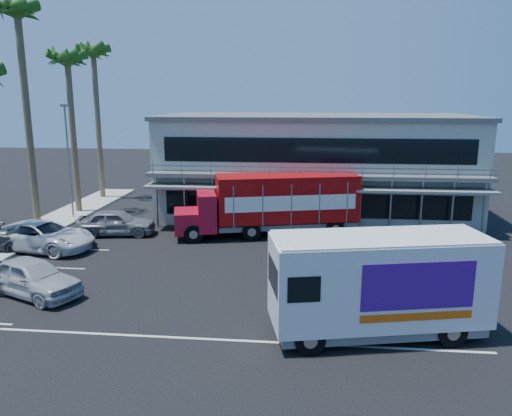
# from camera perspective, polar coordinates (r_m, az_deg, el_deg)

# --- Properties ---
(ground) EXTENTS (120.00, 120.00, 0.00)m
(ground) POSITION_cam_1_polar(r_m,az_deg,el_deg) (23.99, -0.28, -8.32)
(ground) COLOR black
(ground) RESTS_ON ground
(building) EXTENTS (22.40, 12.00, 7.30)m
(building) POSITION_cam_1_polar(r_m,az_deg,el_deg) (37.56, 6.73, 4.97)
(building) COLOR #969C8F
(building) RESTS_ON ground
(curb_strip) EXTENTS (3.00, 32.00, 0.16)m
(curb_strip) POSITION_cam_1_polar(r_m,az_deg,el_deg) (34.27, -24.94, -2.96)
(curb_strip) COLOR #A5A399
(curb_strip) RESTS_ON ground
(palm_d) EXTENTS (2.80, 2.80, 14.75)m
(palm_d) POSITION_cam_1_polar(r_m,az_deg,el_deg) (35.28, -25.51, 18.31)
(palm_d) COLOR brown
(palm_d) RESTS_ON ground
(palm_e) EXTENTS (2.80, 2.80, 12.25)m
(palm_e) POSITION_cam_1_polar(r_m,az_deg,el_deg) (39.26, -20.70, 14.72)
(palm_e) COLOR brown
(palm_e) RESTS_ON ground
(palm_f) EXTENTS (2.80, 2.80, 13.25)m
(palm_f) POSITION_cam_1_polar(r_m,az_deg,el_deg) (44.48, -18.05, 15.72)
(palm_f) COLOR brown
(palm_f) RESTS_ON ground
(light_pole_far) EXTENTS (0.50, 0.25, 8.09)m
(light_pole_far) POSITION_cam_1_polar(r_m,az_deg,el_deg) (37.41, -20.64, 5.53)
(light_pole_far) COLOR gray
(light_pole_far) RESTS_ON ground
(red_truck) EXTENTS (11.68, 5.39, 3.83)m
(red_truck) POSITION_cam_1_polar(r_m,az_deg,el_deg) (31.33, 2.10, 0.67)
(red_truck) COLOR #AE0E24
(red_truck) RESTS_ON ground
(white_van) EXTENTS (8.09, 4.23, 3.76)m
(white_van) POSITION_cam_1_polar(r_m,az_deg,el_deg) (18.68, 13.82, -8.35)
(white_van) COLOR silver
(white_van) RESTS_ON ground
(parked_car_a) EXTENTS (5.26, 3.75, 1.66)m
(parked_car_a) POSITION_cam_1_polar(r_m,az_deg,el_deg) (24.18, -24.21, -7.21)
(parked_car_a) COLOR #ADB0B5
(parked_car_a) RESTS_ON ground
(parked_car_c) EXTENTS (6.37, 3.75, 1.66)m
(parked_car_c) POSITION_cam_1_polar(r_m,az_deg,el_deg) (30.90, -23.24, -2.96)
(parked_car_c) COLOR silver
(parked_car_c) RESTS_ON ground
(parked_car_d) EXTENTS (5.76, 3.73, 1.55)m
(parked_car_d) POSITION_cam_1_polar(r_m,az_deg,el_deg) (31.20, -22.94, -2.90)
(parked_car_d) COLOR #282E36
(parked_car_d) RESTS_ON ground
(parked_car_e) EXTENTS (5.06, 2.57, 1.65)m
(parked_car_e) POSITION_cam_1_polar(r_m,az_deg,el_deg) (32.72, -15.68, -1.59)
(parked_car_e) COLOR slate
(parked_car_e) RESTS_ON ground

